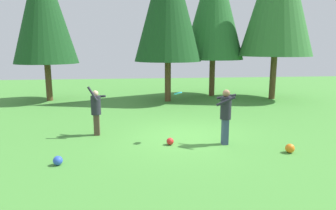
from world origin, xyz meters
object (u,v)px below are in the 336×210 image
object	(u,v)px
person_catcher	(226,112)
tree_right	(214,4)
frisbee	(178,93)
ball_blue	(58,161)
tree_far_left	(43,6)
person_thrower	(96,109)
ball_red	(170,141)
tree_center	(168,0)
ball_orange	(290,148)

from	to	relation	value
person_catcher	tree_right	xyz separation A→B (m)	(2.07, 9.65, 4.54)
frisbee	ball_blue	world-z (taller)	frisbee
frisbee	tree_far_left	world-z (taller)	tree_far_left
ball_blue	tree_right	bearing A→B (deg)	57.54
person_catcher	ball_blue	bearing A→B (deg)	32.72
person_catcher	person_thrower	bearing A→B (deg)	-1.16
ball_red	ball_blue	xyz separation A→B (m)	(-3.11, -1.33, 0.01)
ball_red	tree_right	bearing A→B (deg)	68.26
frisbee	ball_blue	xyz separation A→B (m)	(-3.40, -1.69, -1.46)
ball_blue	tree_far_left	world-z (taller)	tree_far_left
tree_center	person_catcher	bearing A→B (deg)	-83.45
ball_red	person_thrower	bearing A→B (deg)	150.34
tree_far_left	tree_right	distance (m)	9.79
person_thrower	tree_far_left	xyz separation A→B (m)	(-3.54, 7.43, 4.29)
ball_orange	ball_blue	distance (m)	6.49
person_thrower	ball_red	world-z (taller)	person_thrower
ball_red	tree_right	distance (m)	11.63
ball_red	ball_blue	bearing A→B (deg)	-156.84
person_thrower	ball_red	xyz separation A→B (m)	(2.42, -1.38, -0.82)
person_thrower	ball_red	bearing A→B (deg)	-9.21
person_thrower	person_catcher	size ratio (longest dim) A/B	0.99
tree_center	tree_far_left	xyz separation A→B (m)	(-6.76, 0.93, -0.31)
ball_red	tree_right	size ratio (longest dim) A/B	0.03
person_thrower	frisbee	world-z (taller)	person_thrower
tree_center	tree_right	bearing A→B (deg)	28.94
frisbee	ball_red	distance (m)	1.54
person_thrower	tree_right	size ratio (longest dim) A/B	0.19
frisbee	ball_blue	size ratio (longest dim) A/B	1.49
frisbee	tree_center	xyz separation A→B (m)	(0.52, 7.51, 3.95)
ball_blue	ball_red	bearing A→B (deg)	23.16
tree_center	tree_far_left	bearing A→B (deg)	172.18
tree_right	person_thrower	bearing A→B (deg)	-127.32
ball_red	ball_orange	distance (m)	3.56
ball_blue	tree_center	size ratio (longest dim) A/B	0.03
ball_orange	tree_right	size ratio (longest dim) A/B	0.03
person_catcher	ball_blue	size ratio (longest dim) A/B	7.08
person_thrower	person_catcher	bearing A→B (deg)	0.61
ball_red	tree_far_left	bearing A→B (deg)	124.05
frisbee	tree_right	bearing A→B (deg)	69.07
ball_red	ball_blue	size ratio (longest dim) A/B	0.92
ball_orange	ball_blue	size ratio (longest dim) A/B	1.09
ball_orange	ball_blue	xyz separation A→B (m)	(-6.49, -0.21, -0.01)
person_thrower	ball_red	size ratio (longest dim) A/B	7.66
tree_center	tree_far_left	distance (m)	6.84
tree_center	ball_orange	bearing A→B (deg)	-74.06
ball_red	person_catcher	bearing A→B (deg)	-3.98
person_thrower	ball_orange	size ratio (longest dim) A/B	6.46
ball_orange	tree_far_left	world-z (taller)	tree_far_left
ball_red	ball_orange	xyz separation A→B (m)	(3.38, -1.12, 0.02)
frisbee	tree_far_left	distance (m)	11.12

